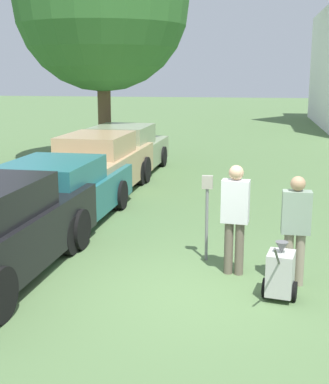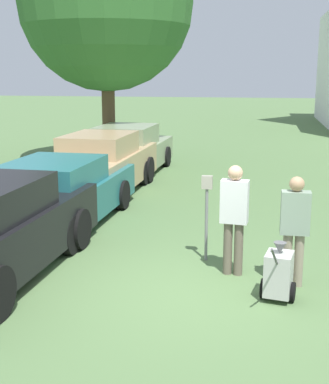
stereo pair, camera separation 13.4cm
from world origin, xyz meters
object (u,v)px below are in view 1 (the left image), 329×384
at_px(parked_car_sage, 124,152).
at_px(parking_meter, 207,202).
at_px(parked_car_teal, 56,196).
at_px(person_supervisor, 296,224).
at_px(parked_car_tan, 99,166).
at_px(person_worker, 235,213).
at_px(equipment_cart, 280,273).

height_order(parked_car_sage, parking_meter, parked_car_sage).
height_order(parked_car_teal, person_supervisor, person_supervisor).
bearing_deg(parked_car_teal, parking_meter, -22.98).
xyz_separation_m(parked_car_tan, person_worker, (3.71, -5.21, 0.26)).
distance_m(person_worker, equipment_cart, 1.26).
relative_size(parking_meter, equipment_cart, 1.46).
bearing_deg(person_supervisor, parked_car_teal, -27.55).
relative_size(parked_car_teal, person_worker, 3.00).
bearing_deg(person_supervisor, parking_meter, -32.56).
distance_m(parked_car_tan, equipment_cart, 7.50).
xyz_separation_m(parked_car_sage, person_worker, (3.71, -7.98, 0.30)).
bearing_deg(parking_meter, person_worker, -49.73).
xyz_separation_m(parking_meter, person_supervisor, (1.38, -0.87, -0.07)).
bearing_deg(parking_meter, parked_car_tan, 124.83).
xyz_separation_m(parked_car_tan, parking_meter, (3.23, -4.64, 0.27)).
bearing_deg(equipment_cart, parking_meter, 139.01).
bearing_deg(equipment_cart, parked_car_tan, 135.84).
distance_m(parked_car_tan, person_supervisor, 7.19).
height_order(parked_car_tan, parking_meter, parked_car_tan).
distance_m(parked_car_teal, person_supervisor, 5.19).
xyz_separation_m(parked_car_teal, person_supervisor, (4.61, -2.37, 0.29)).
xyz_separation_m(parking_meter, person_worker, (0.48, -0.57, -0.01)).
height_order(person_worker, equipment_cart, person_worker).
xyz_separation_m(parked_car_tan, parked_car_sage, (-0.00, 2.78, -0.05)).
height_order(parked_car_sage, person_supervisor, person_supervisor).
xyz_separation_m(parked_car_teal, parked_car_tan, (0.00, 3.14, 0.08)).
height_order(parking_meter, person_worker, person_worker).
bearing_deg(parked_car_sage, person_supervisor, -59.01).
height_order(person_worker, person_supervisor, person_worker).
height_order(person_supervisor, equipment_cart, person_supervisor).
bearing_deg(parking_meter, parked_car_teal, 155.12).
height_order(parked_car_tan, parked_car_sage, parked_car_tan).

